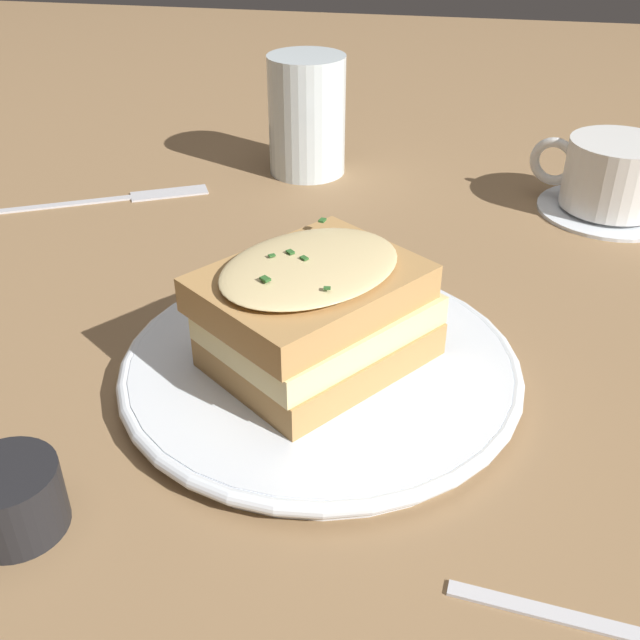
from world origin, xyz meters
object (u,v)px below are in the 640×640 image
(water_glass, at_px, (307,116))
(condiment_pot, at_px, (12,499))
(sandwich, at_px, (316,313))
(dinner_plate, at_px, (320,369))
(teacup_with_saucer, at_px, (613,179))
(fork, at_px, (131,196))

(water_glass, height_order, condiment_pot, water_glass)
(sandwich, distance_m, water_glass, 0.36)
(dinner_plate, height_order, condiment_pot, condiment_pot)
(dinner_plate, height_order, teacup_with_saucer, teacup_with_saucer)
(sandwich, relative_size, water_glass, 1.36)
(sandwich, bearing_deg, dinner_plate, -100.54)
(condiment_pot, bearing_deg, sandwich, -40.18)
(sandwich, height_order, condiment_pot, sandwich)
(fork, xyz_separation_m, condiment_pot, (-0.40, -0.11, 0.02))
(teacup_with_saucer, bearing_deg, fork, 29.44)
(sandwich, bearing_deg, condiment_pot, 139.82)
(sandwich, xyz_separation_m, condiment_pot, (-0.15, 0.12, -0.03))
(teacup_with_saucer, height_order, condiment_pot, teacup_with_saucer)
(teacup_with_saucer, bearing_deg, dinner_plate, 77.56)
(teacup_with_saucer, relative_size, condiment_pot, 2.76)
(dinner_plate, xyz_separation_m, condiment_pot, (-0.15, 0.13, 0.01))
(dinner_plate, relative_size, water_glass, 2.16)
(water_glass, relative_size, condiment_pot, 2.32)
(teacup_with_saucer, bearing_deg, condiment_pot, 75.60)
(dinner_plate, bearing_deg, condiment_pot, 139.16)
(dinner_plate, distance_m, fork, 0.34)
(sandwich, height_order, fork, sandwich)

